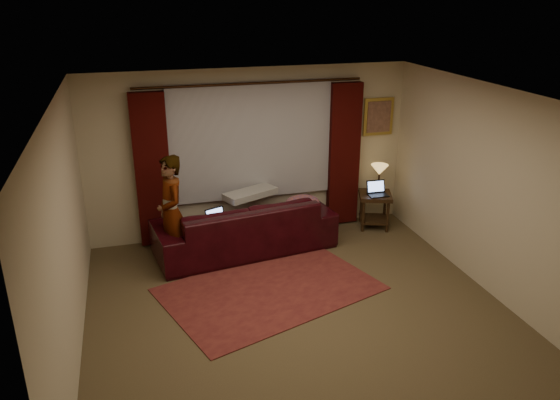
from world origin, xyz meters
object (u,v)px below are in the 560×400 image
at_px(end_table, 374,210).
at_px(laptop_table, 378,189).
at_px(sofa, 244,217).
at_px(laptop_sofa, 219,218).
at_px(tiffany_lamp, 379,178).
at_px(person, 171,212).

relative_size(end_table, laptop_table, 1.75).
height_order(sofa, laptop_sofa, sofa).
distance_m(laptop_sofa, end_table, 2.67).
bearing_deg(end_table, laptop_table, -88.56).
xyz_separation_m(laptop_sofa, tiffany_lamp, (2.71, 0.53, 0.17)).
bearing_deg(person, laptop_table, 85.03).
bearing_deg(sofa, laptop_sofa, 17.03).
bearing_deg(tiffany_lamp, end_table, -132.34).
xyz_separation_m(sofa, laptop_table, (2.22, 0.15, 0.16)).
bearing_deg(laptop_table, sofa, -173.80).
xyz_separation_m(laptop_sofa, person, (-0.65, -0.02, 0.16)).
distance_m(sofa, laptop_sofa, 0.46).
height_order(laptop_sofa, person, person).
height_order(sofa, end_table, sofa).
bearing_deg(laptop_sofa, sofa, 2.83).
bearing_deg(laptop_table, tiffany_lamp, 66.23).
height_order(laptop_sofa, end_table, laptop_sofa).
height_order(laptop_sofa, tiffany_lamp, tiffany_lamp).
distance_m(end_table, tiffany_lamp, 0.53).
bearing_deg(laptop_table, end_table, 93.72).
bearing_deg(sofa, tiffany_lamp, -179.46).
xyz_separation_m(laptop_sofa, end_table, (2.62, 0.43, -0.35)).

